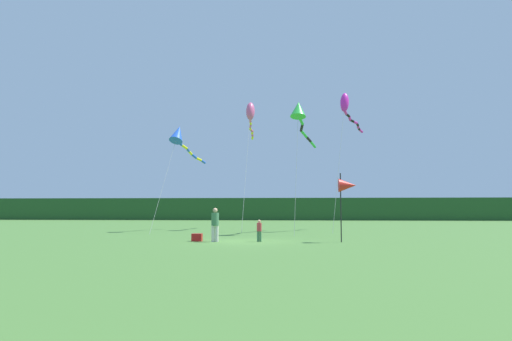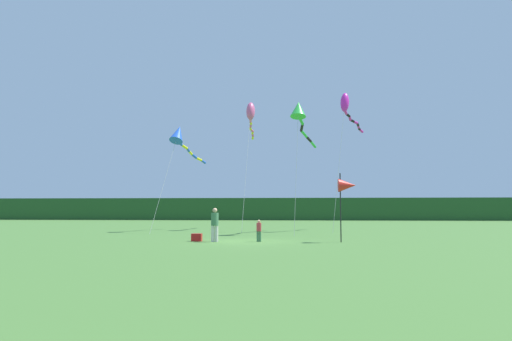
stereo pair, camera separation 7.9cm
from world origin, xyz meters
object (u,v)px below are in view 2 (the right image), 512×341
person_adult (215,223)px  cooler_box (197,237)px  kite_blue (180,136)px  kite_green (300,114)px  banner_flag_pole (347,186)px  person_child (259,229)px  kite_magenta (347,107)px  kite_rainbow (251,114)px

person_adult → cooler_box: size_ratio=3.29×
kite_blue → kite_green: (9.25, -2.87, 1.00)m
banner_flag_pole → kite_blue: (-11.53, 10.43, 4.45)m
person_child → kite_blue: kite_blue is taller
cooler_box → kite_blue: size_ratio=0.06×
person_adult → kite_magenta: 17.09m
kite_rainbow → kite_green: size_ratio=1.16×
person_child → kite_rainbow: kite_rainbow is taller
person_child → kite_magenta: 16.13m
person_child → kite_blue: size_ratio=0.13×
person_child → kite_rainbow: 16.29m
banner_flag_pole → kite_green: (-2.28, 7.55, 5.45)m
cooler_box → banner_flag_pole: 8.33m
person_child → kite_green: 11.04m
kite_rainbow → kite_blue: (-5.27, -3.04, -2.27)m
person_child → kite_blue: 14.23m
kite_green → kite_rainbow: bearing=124.0°
person_adult → person_child: 2.33m
kite_rainbow → kite_magenta: 7.93m
kite_rainbow → kite_green: kite_rainbow is taller
kite_rainbow → banner_flag_pole: bearing=-65.1°
kite_rainbow → kite_blue: size_ratio=1.25×
cooler_box → kite_blue: bearing=109.4°
person_adult → kite_magenta: (8.37, 12.06, 8.74)m
kite_rainbow → kite_magenta: bearing=-11.7°
kite_rainbow → kite_magenta: kite_magenta is taller
banner_flag_pole → kite_blue: kite_blue is taller
person_adult → kite_rainbow: 16.19m
person_child → banner_flag_pole: banner_flag_pole is taller
cooler_box → kite_green: 12.38m
person_adult → person_child: bearing=4.8°
kite_rainbow → kite_blue: bearing=-150.0°
kite_magenta → banner_flag_pole: bearing=-97.2°
banner_flag_pole → person_adult: bearing=-178.2°
banner_flag_pole → kite_rainbow: size_ratio=0.33×
banner_flag_pole → kite_green: size_ratio=0.39×
person_child → kite_green: kite_green is taller
kite_rainbow → kite_blue: kite_rainbow is taller
kite_green → kite_magenta: bearing=48.6°
kite_magenta → kite_green: bearing=-131.4°
person_child → banner_flag_pole: bearing=0.3°
person_adult → kite_green: (4.59, 7.77, 7.36)m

